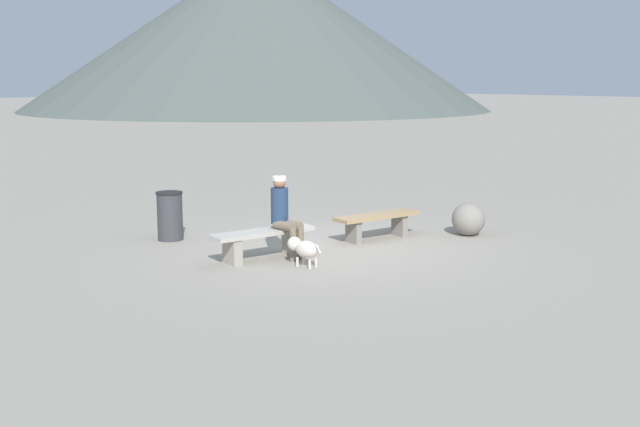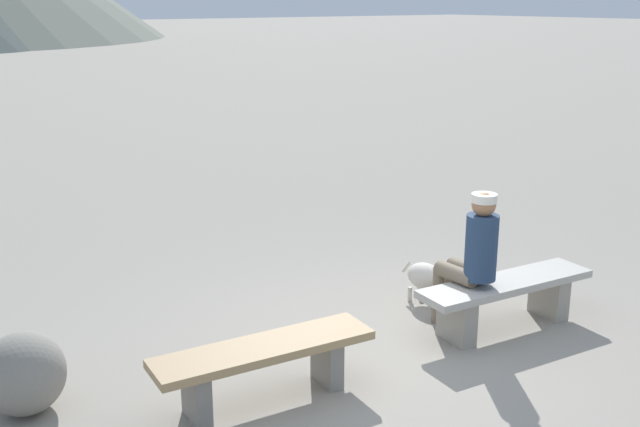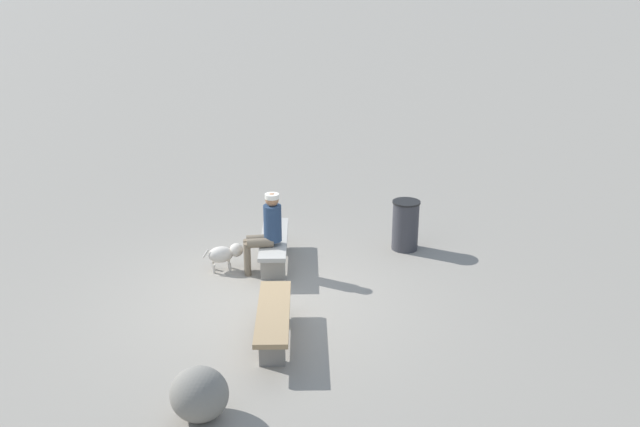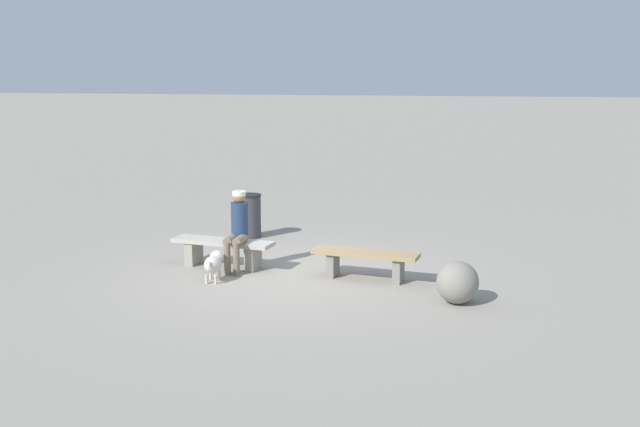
% 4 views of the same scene
% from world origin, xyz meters
% --- Properties ---
extents(ground, '(210.00, 210.00, 0.06)m').
position_xyz_m(ground, '(0.00, 0.00, -0.03)').
color(ground, gray).
extents(bench_left, '(1.76, 0.59, 0.47)m').
position_xyz_m(bench_left, '(-1.25, -0.05, 0.34)').
color(bench_left, gray).
rests_on(bench_left, ground).
extents(bench_right, '(1.83, 0.61, 0.48)m').
position_xyz_m(bench_right, '(1.27, -0.20, 0.33)').
color(bench_right, gray).
rests_on(bench_right, ground).
extents(seated_person, '(0.32, 0.63, 1.35)m').
position_xyz_m(seated_person, '(0.94, -0.06, 0.77)').
color(seated_person, navy).
rests_on(seated_person, ground).
extents(dog, '(0.32, 0.67, 0.45)m').
position_xyz_m(dog, '(1.10, 0.62, 0.29)').
color(dog, beige).
rests_on(dog, ground).
extents(trash_bin, '(0.49, 0.49, 0.89)m').
position_xyz_m(trash_bin, '(1.63, -2.52, 0.45)').
color(trash_bin, '#38383D').
rests_on(trash_bin, ground).
extents(boulder, '(0.76, 0.79, 0.62)m').
position_xyz_m(boulder, '(-2.78, 0.84, 0.31)').
color(boulder, gray).
rests_on(boulder, ground).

